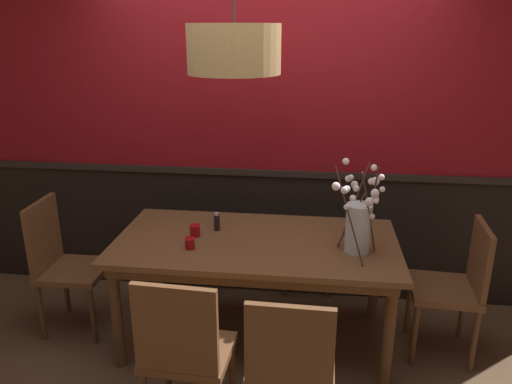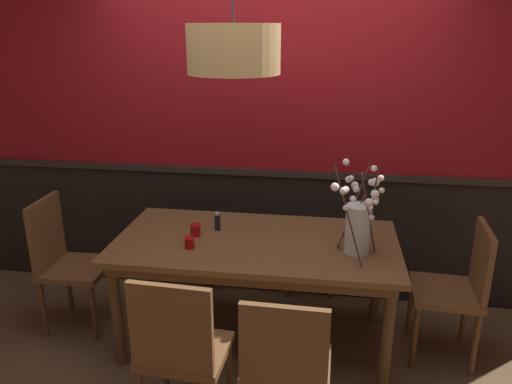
# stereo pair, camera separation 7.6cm
# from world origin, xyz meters

# --- Properties ---
(ground_plane) EXTENTS (24.00, 24.00, 0.00)m
(ground_plane) POSITION_xyz_m (0.00, 0.00, 0.00)
(ground_plane) COLOR brown
(back_wall) EXTENTS (5.07, 0.14, 2.80)m
(back_wall) POSITION_xyz_m (0.00, 0.74, 1.39)
(back_wall) COLOR black
(back_wall) RESTS_ON ground
(dining_table) EXTENTS (1.87, 0.95, 0.77)m
(dining_table) POSITION_xyz_m (0.00, 0.00, 0.69)
(dining_table) COLOR brown
(dining_table) RESTS_ON ground
(chair_near_side_right) EXTENTS (0.45, 0.41, 0.92)m
(chair_near_side_right) POSITION_xyz_m (0.29, -0.92, 0.52)
(chair_near_side_right) COLOR brown
(chair_near_side_right) RESTS_ON ground
(chair_head_east_end) EXTENTS (0.45, 0.46, 0.94)m
(chair_head_east_end) POSITION_xyz_m (1.32, 0.02, 0.53)
(chair_head_east_end) COLOR brown
(chair_head_east_end) RESTS_ON ground
(chair_far_side_right) EXTENTS (0.46, 0.46, 0.90)m
(chair_far_side_right) POSITION_xyz_m (0.31, 0.88, 0.52)
(chair_far_side_right) COLOR brown
(chair_far_side_right) RESTS_ON ground
(chair_near_side_left) EXTENTS (0.47, 0.42, 0.96)m
(chair_near_side_left) POSITION_xyz_m (-0.27, -0.88, 0.54)
(chair_near_side_left) COLOR brown
(chair_near_side_left) RESTS_ON ground
(chair_far_side_left) EXTENTS (0.49, 0.47, 0.94)m
(chair_far_side_left) POSITION_xyz_m (-0.25, 0.92, 0.53)
(chair_far_side_left) COLOR brown
(chair_far_side_left) RESTS_ON ground
(chair_head_west_end) EXTENTS (0.44, 0.43, 0.98)m
(chair_head_west_end) POSITION_xyz_m (-1.39, -0.01, 0.54)
(chair_head_west_end) COLOR brown
(chair_head_west_end) RESTS_ON ground
(vase_with_blossoms) EXTENTS (0.31, 0.40, 0.57)m
(vase_with_blossoms) POSITION_xyz_m (0.65, -0.09, 0.95)
(vase_with_blossoms) COLOR silver
(vase_with_blossoms) RESTS_ON dining_table
(candle_holder_nearer_center) EXTENTS (0.07, 0.07, 0.08)m
(candle_holder_nearer_center) POSITION_xyz_m (-0.41, 0.01, 0.81)
(candle_holder_nearer_center) COLOR #9E0F14
(candle_holder_nearer_center) RESTS_ON dining_table
(candle_holder_nearer_edge) EXTENTS (0.07, 0.07, 0.07)m
(candle_holder_nearer_edge) POSITION_xyz_m (-0.40, -0.18, 0.81)
(candle_holder_nearer_edge) COLOR #9E0F14
(candle_holder_nearer_edge) RESTS_ON dining_table
(condiment_bottle) EXTENTS (0.04, 0.04, 0.13)m
(condiment_bottle) POSITION_xyz_m (-0.29, 0.13, 0.83)
(condiment_bottle) COLOR black
(condiment_bottle) RESTS_ON dining_table
(pendant_lamp) EXTENTS (0.54, 0.54, 0.95)m
(pendant_lamp) POSITION_xyz_m (-0.12, -0.08, 1.99)
(pendant_lamp) COLOR tan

